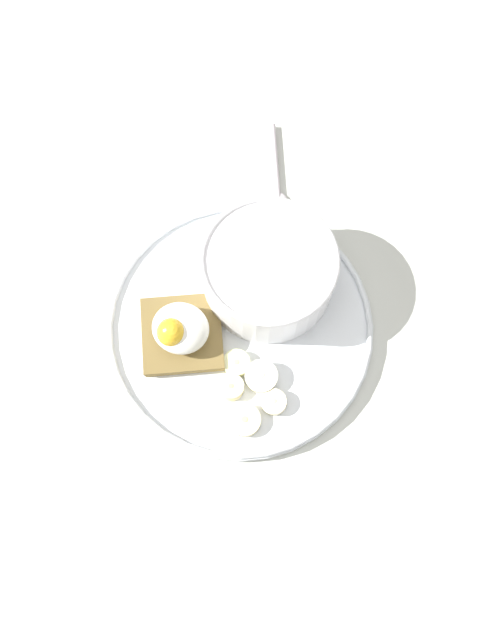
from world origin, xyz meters
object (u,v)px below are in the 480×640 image
object	(u,v)px
banana_slice_left	(231,387)
banana_slice_right	(261,376)
toast_slice	(182,334)
banana_slice_inner	(237,363)
banana_slice_back	(245,420)
banana_slice_front	(274,402)
poached_egg	(179,329)
oatmeal_bowl	(269,271)
spoon	(277,184)

from	to	relation	value
banana_slice_left	banana_slice_right	world-z (taller)	banana_slice_right
toast_slice	banana_slice_inner	bearing A→B (deg)	174.52
banana_slice_inner	banana_slice_back	bearing A→B (deg)	120.61
banana_slice_front	banana_slice_right	xyz separation A→B (cm)	(2.18, -1.96, 0.15)
poached_egg	banana_slice_left	xyz separation A→B (cm)	(-7.02, 3.01, -2.48)
oatmeal_bowl	banana_slice_back	bearing A→B (deg)	103.30
poached_egg	oatmeal_bowl	bearing A→B (deg)	-122.90
banana_slice_left	banana_slice_right	size ratio (longest dim) A/B	0.75
banana_slice_front	banana_slice_left	size ratio (longest dim) A/B	1.21
oatmeal_bowl	banana_slice_inner	size ratio (longest dim) A/B	3.62
banana_slice_left	poached_egg	bearing A→B (deg)	-23.22
banana_slice_back	banana_slice_inner	distance (cm)	6.02
banana_slice_left	oatmeal_bowl	bearing A→B (deg)	-85.70
banana_slice_left	banana_slice_inner	size ratio (longest dim) A/B	0.81
banana_slice_right	oatmeal_bowl	bearing A→B (deg)	-71.55
banana_slice_left	banana_slice_right	xyz separation A→B (cm)	(-2.47, -2.21, 0.15)
toast_slice	oatmeal_bowl	bearing A→B (deg)	-123.02
oatmeal_bowl	poached_egg	bearing A→B (deg)	57.10
toast_slice	banana_slice_front	bearing A→B (deg)	165.69
oatmeal_bowl	poached_egg	distance (cm)	11.20
toast_slice	banana_slice_left	size ratio (longest dim) A/B	3.55
banana_slice_back	poached_egg	bearing A→B (deg)	-30.20
banana_slice_inner	spoon	bearing A→B (deg)	-79.20
banana_slice_front	banana_slice_inner	size ratio (longest dim) A/B	0.98
toast_slice	banana_slice_back	distance (cm)	11.16
poached_egg	banana_slice_left	distance (cm)	8.03
oatmeal_bowl	poached_egg	size ratio (longest dim) A/B	2.40
banana_slice_right	banana_slice_front	bearing A→B (deg)	138.10
banana_slice_back	spoon	size ratio (longest dim) A/B	0.37
oatmeal_bowl	toast_slice	bearing A→B (deg)	56.98
poached_egg	banana_slice_front	distance (cm)	12.24
banana_slice_right	spoon	world-z (taller)	banana_slice_right
poached_egg	banana_slice_inner	xyz separation A→B (cm)	(-6.57, 0.42, -2.52)
banana_slice_back	oatmeal_bowl	bearing A→B (deg)	-76.70
spoon	toast_slice	bearing A→B (deg)	83.75
banana_slice_front	banana_slice_back	distance (cm)	3.50
poached_egg	banana_slice_front	bearing A→B (deg)	166.72
oatmeal_bowl	spoon	distance (cm)	13.07
poached_egg	banana_slice_back	size ratio (longest dim) A/B	1.35
oatmeal_bowl	banana_slice_inner	world-z (taller)	oatmeal_bowl
toast_slice	banana_slice_inner	size ratio (longest dim) A/B	2.87
poached_egg	spoon	size ratio (longest dim) A/B	0.50
toast_slice	banana_slice_front	distance (cm)	11.94
banana_slice_right	banana_slice_inner	world-z (taller)	banana_slice_right
oatmeal_bowl	toast_slice	world-z (taller)	oatmeal_bowl
oatmeal_bowl	poached_egg	xyz separation A→B (cm)	(6.08, 9.40, -0.20)
banana_slice_back	banana_slice_right	xyz separation A→B (cm)	(0.14, -4.81, 0.20)
poached_egg	banana_slice_front	xyz separation A→B (cm)	(-11.67, 2.75, -2.48)
spoon	banana_slice_front	bearing A→B (deg)	111.01
oatmeal_bowl	banana_slice_front	xyz separation A→B (cm)	(-5.58, 12.16, -2.68)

